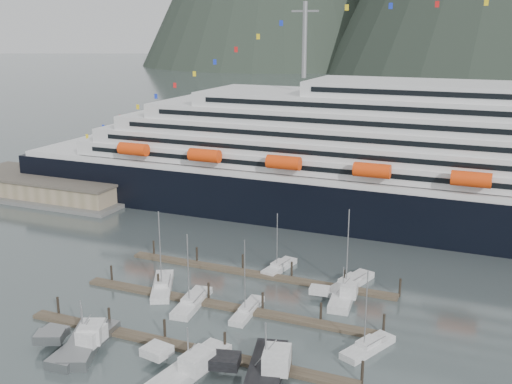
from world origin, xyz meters
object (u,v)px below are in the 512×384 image
at_px(sailboat_c, 192,303).
at_px(trawler_a, 83,342).
at_px(sailboat_f, 279,267).
at_px(trawler_c, 188,367).
at_px(trawler_e, 342,296).
at_px(warehouse, 49,188).
at_px(trawler_d, 264,370).
at_px(cruise_ship, 491,176).
at_px(sailboat_g, 350,284).
at_px(sailboat_d, 247,311).
at_px(trawler_b, 83,342).
at_px(sailboat_b, 162,287).
at_px(sailboat_h, 368,348).

distance_m(sailboat_c, trawler_a, 18.06).
height_order(sailboat_f, trawler_a, sailboat_f).
xyz_separation_m(sailboat_c, trawler_c, (8.45, -16.55, 0.46)).
bearing_deg(trawler_c, trawler_e, -14.34).
bearing_deg(sailboat_f, warehouse, 82.23).
height_order(trawler_a, trawler_d, trawler_d).
height_order(cruise_ship, trawler_c, cruise_ship).
relative_size(sailboat_g, trawler_c, 1.01).
height_order(sailboat_d, trawler_a, sailboat_d).
height_order(sailboat_c, trawler_b, sailboat_c).
relative_size(cruise_ship, sailboat_f, 19.26).
bearing_deg(warehouse, trawler_a, -45.87).
relative_size(trawler_b, trawler_e, 1.23).
bearing_deg(sailboat_b, sailboat_f, -70.89).
bearing_deg(trawler_e, trawler_a, 128.16).
bearing_deg(trawler_b, sailboat_h, -90.90).
height_order(sailboat_g, trawler_c, sailboat_g).
bearing_deg(cruise_ship, sailboat_f, -132.76).
bearing_deg(sailboat_c, trawler_d, -134.80).
xyz_separation_m(trawler_a, trawler_c, (15.58, 0.04, 0.01)).
height_order(sailboat_f, trawler_d, sailboat_f).
relative_size(warehouse, sailboat_b, 3.27).
height_order(sailboat_g, trawler_b, sailboat_g).
xyz_separation_m(warehouse, trawler_c, (70.87, -56.97, -1.36)).
xyz_separation_m(sailboat_c, trawler_d, (17.39, -13.73, 0.57)).
xyz_separation_m(sailboat_b, trawler_d, (24.66, -17.16, 0.55)).
bearing_deg(sailboat_g, sailboat_f, 96.33).
height_order(sailboat_c, sailboat_d, sailboat_c).
bearing_deg(sailboat_h, sailboat_d, 103.28).
distance_m(sailboat_g, trawler_b, 42.84).
bearing_deg(sailboat_d, sailboat_f, 2.57).
relative_size(sailboat_b, trawler_e, 1.42).
bearing_deg(trawler_b, cruise_ship, -56.54).
relative_size(cruise_ship, sailboat_d, 17.26).
relative_size(trawler_d, trawler_e, 1.42).
xyz_separation_m(sailboat_f, sailboat_g, (13.14, -2.32, 0.03)).
bearing_deg(sailboat_h, sailboat_c, 108.76).
bearing_deg(trawler_c, sailboat_h, -43.98).
xyz_separation_m(sailboat_b, trawler_e, (27.90, 6.88, 0.39)).
relative_size(warehouse, sailboat_h, 3.83).
xyz_separation_m(sailboat_h, trawler_a, (-34.70, -13.92, 0.46)).
relative_size(sailboat_g, trawler_b, 1.15).
bearing_deg(sailboat_b, sailboat_g, -92.14).
xyz_separation_m(sailboat_d, trawler_c, (-0.30, -17.54, 0.49)).
relative_size(sailboat_d, sailboat_g, 0.87).
xyz_separation_m(trawler_b, trawler_d, (24.60, 2.90, 0.05)).
distance_m(sailboat_f, trawler_b, 37.93).
bearing_deg(sailboat_d, warehouse, 58.78).
bearing_deg(trawler_b, trawler_c, -112.48).
xyz_separation_m(sailboat_h, trawler_b, (-34.79, -13.96, 0.53)).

